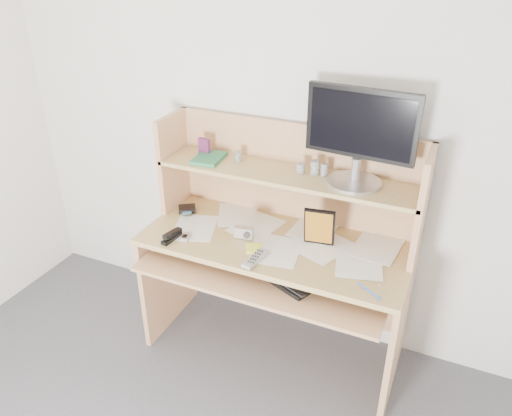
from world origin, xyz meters
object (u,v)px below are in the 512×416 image
at_px(tv_remote, 255,258).
at_px(game_case, 319,227).
at_px(desk, 280,242).
at_px(monitor, 360,134).
at_px(keyboard, 276,271).

xyz_separation_m(tv_remote, game_case, (0.24, 0.25, 0.10)).
bearing_deg(desk, monitor, 16.16).
bearing_deg(desk, tv_remote, -93.13).
height_order(game_case, monitor, monitor).
relative_size(game_case, monitor, 0.40).
distance_m(keyboard, game_case, 0.31).
bearing_deg(monitor, desk, -158.92).
relative_size(desk, monitor, 2.60).
relative_size(desk, keyboard, 2.85).
xyz_separation_m(keyboard, tv_remote, (-0.08, -0.08, 0.10)).
bearing_deg(monitor, keyboard, -127.29).
distance_m(desk, game_case, 0.28).
height_order(desk, keyboard, desk).
xyz_separation_m(desk, tv_remote, (-0.02, -0.29, 0.07)).
bearing_deg(tv_remote, game_case, 55.13).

